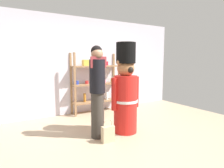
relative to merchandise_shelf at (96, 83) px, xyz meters
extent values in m
plane|color=tan|center=(-0.43, -1.98, -0.83)|extent=(6.40, 6.40, 0.00)
cube|color=silver|center=(-0.43, 0.22, 0.47)|extent=(6.40, 0.12, 2.60)
cube|color=#93704C|center=(-0.66, -0.15, 0.00)|extent=(0.05, 0.05, 1.65)
cube|color=#93704C|center=(0.68, -0.15, 0.00)|extent=(0.05, 0.05, 1.65)
cube|color=#93704C|center=(-0.66, 0.15, 0.00)|extent=(0.05, 0.05, 1.65)
cube|color=#93704C|center=(0.68, 0.15, 0.00)|extent=(0.05, 0.05, 1.65)
cube|color=#93704C|center=(0.01, 0.00, -0.53)|extent=(1.34, 0.30, 0.04)
cube|color=#93704C|center=(0.01, 0.00, -0.04)|extent=(1.34, 0.30, 0.04)
cube|color=#93704C|center=(0.01, 0.00, 0.46)|extent=(1.34, 0.30, 0.04)
cylinder|color=blue|center=(-0.53, 0.04, 0.03)|extent=(0.08, 0.08, 0.10)
cylinder|color=red|center=(-0.26, 0.02, 0.02)|extent=(0.09, 0.09, 0.08)
cylinder|color=green|center=(0.01, 0.03, 0.03)|extent=(0.07, 0.07, 0.09)
cylinder|color=pink|center=(0.28, -0.04, 0.02)|extent=(0.07, 0.07, 0.08)
cylinder|color=yellow|center=(0.54, 0.02, 0.04)|extent=(0.08, 0.08, 0.11)
cylinder|color=#B27226|center=(-0.33, 0.03, -0.39)|extent=(0.07, 0.07, 0.23)
cylinder|color=silver|center=(0.34, -0.01, -0.40)|extent=(0.08, 0.08, 0.21)
cube|color=gold|center=(-0.29, 0.00, 0.56)|extent=(0.16, 0.13, 0.16)
cube|color=#B21E2D|center=(0.31, 0.00, 0.53)|extent=(0.13, 0.10, 0.11)
cylinder|color=red|center=(-0.16, -1.67, -0.25)|extent=(0.47, 0.47, 1.15)
cylinder|color=white|center=(-0.16, -1.67, -0.18)|extent=(0.48, 0.48, 0.05)
sphere|color=#AB6F45|center=(-0.16, -1.67, 0.47)|extent=(0.34, 0.34, 0.34)
sphere|color=#AB6F45|center=(-0.30, -1.67, 0.58)|extent=(0.12, 0.12, 0.12)
sphere|color=#AB6F45|center=(-0.01, -1.67, 0.58)|extent=(0.12, 0.12, 0.12)
cylinder|color=black|center=(-0.16, -1.67, 0.77)|extent=(0.38, 0.38, 0.40)
cylinder|color=red|center=(-0.42, -1.67, -0.02)|extent=(0.11, 0.11, 0.63)
cylinder|color=red|center=(0.11, -1.67, -0.02)|extent=(0.11, 0.11, 0.63)
sphere|color=black|center=(-0.16, -1.83, 0.44)|extent=(0.12, 0.12, 0.12)
cylinder|color=#38332D|center=(-0.76, -1.63, -0.40)|extent=(0.24, 0.24, 0.86)
cylinder|color=black|center=(-0.76, -1.63, 0.33)|extent=(0.29, 0.29, 0.61)
sphere|color=#A37556|center=(-0.76, -1.63, 0.74)|extent=(0.22, 0.22, 0.22)
cube|color=#993338|center=(-0.76, -1.69, 0.59)|extent=(0.30, 0.04, 0.20)
sphere|color=black|center=(-0.76, -1.61, 0.79)|extent=(0.21, 0.21, 0.21)
cube|color=#C1AD89|center=(-0.70, -1.92, -0.68)|extent=(0.23, 0.10, 0.29)
torus|color=#C1AD89|center=(-0.70, -1.92, -0.50)|extent=(0.17, 0.01, 0.17)
camera|label=1|loc=(-2.30, -4.71, 0.63)|focal=30.26mm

